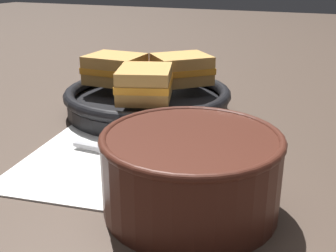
% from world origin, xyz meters
% --- Properties ---
extents(ground_plane, '(4.00, 4.00, 0.00)m').
position_xyz_m(ground_plane, '(0.00, 0.00, 0.00)').
color(ground_plane, '#47382D').
extents(napkin, '(0.31, 0.27, 0.00)m').
position_xyz_m(napkin, '(0.01, 0.01, 0.00)').
color(napkin, white).
rests_on(napkin, ground_plane).
extents(soup_bowl, '(0.17, 0.17, 0.08)m').
position_xyz_m(soup_bowl, '(0.10, -0.06, 0.04)').
color(soup_bowl, '#4C2319').
rests_on(soup_bowl, ground_plane).
extents(spoon, '(0.17, 0.03, 0.01)m').
position_xyz_m(spoon, '(0.04, 0.01, 0.01)').
color(spoon, '#B7B7BC').
rests_on(spoon, napkin).
extents(skillet, '(0.27, 0.37, 0.04)m').
position_xyz_m(skillet, '(-0.06, 0.18, 0.02)').
color(skillet, black).
rests_on(skillet, ground_plane).
extents(sandwich_near_left, '(0.09, 0.08, 0.05)m').
position_xyz_m(sandwich_near_left, '(-0.13, 0.19, 0.06)').
color(sandwich_near_left, '#C18E47').
rests_on(sandwich_near_left, skillet).
extents(sandwich_near_right, '(0.10, 0.11, 0.05)m').
position_xyz_m(sandwich_near_right, '(-0.04, 0.12, 0.06)').
color(sandwich_near_right, '#C18E47').
rests_on(sandwich_near_right, skillet).
extents(sandwich_far_left, '(0.12, 0.12, 0.05)m').
position_xyz_m(sandwich_far_left, '(-0.03, 0.23, 0.06)').
color(sandwich_far_left, '#C18E47').
rests_on(sandwich_far_left, skillet).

